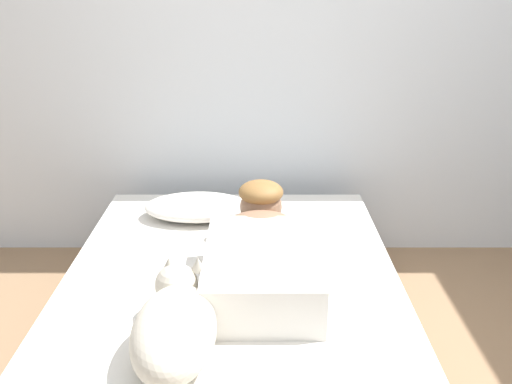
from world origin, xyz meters
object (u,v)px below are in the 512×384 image
(bed, at_px, (232,319))
(dog, at_px, (174,325))
(pillow, at_px, (197,207))
(person_lying, at_px, (261,251))
(cell_phone, at_px, (225,323))
(coffee_cup, at_px, (254,222))

(bed, relative_size, dog, 3.32)
(pillow, relative_size, dog, 0.90)
(pillow, bearing_deg, dog, -88.24)
(bed, distance_m, person_lying, 0.33)
(person_lying, height_order, cell_phone, person_lying)
(pillow, xyz_separation_m, cell_phone, (0.18, -0.95, -0.05))
(cell_phone, bearing_deg, bed, 89.00)
(person_lying, bearing_deg, dog, -117.76)
(dog, bearing_deg, bed, 73.35)
(bed, distance_m, coffee_cup, 0.52)
(cell_phone, bearing_deg, coffee_cup, 83.10)
(bed, distance_m, cell_phone, 0.41)
(bed, xyz_separation_m, pillow, (-0.19, 0.60, 0.26))
(person_lying, bearing_deg, cell_phone, -109.57)
(bed, relative_size, person_lying, 2.07)
(pillow, bearing_deg, person_lying, -62.59)
(person_lying, relative_size, dog, 1.60)
(bed, height_order, dog, dog)
(bed, distance_m, dog, 0.62)
(pillow, height_order, person_lying, person_lying)
(bed, distance_m, pillow, 0.68)
(pillow, height_order, coffee_cup, pillow)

